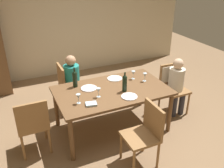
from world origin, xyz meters
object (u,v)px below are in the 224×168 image
at_px(chair_left_end, 33,123).
at_px(chair_right_end, 172,81).
at_px(person_woman_host, 73,78).
at_px(wine_glass_far, 98,91).
at_px(person_man_bearded, 177,82).
at_px(wine_glass_near_left, 145,75).
at_px(chair_far_left, 68,84).
at_px(wine_glass_near_right, 78,97).
at_px(dinner_plate_guest_right, 89,88).
at_px(dinner_plate_guest_left, 115,78).
at_px(chair_near, 146,131).
at_px(wine_glass_centre, 133,73).
at_px(wine_bottle_dark_red, 125,83).
at_px(dining_table, 112,94).
at_px(wine_bottle_tall_green, 75,78).
at_px(dinner_plate_host, 129,97).

bearing_deg(chair_left_end, chair_right_end, 4.68).
relative_size(person_woman_host, wine_glass_far, 7.34).
bearing_deg(person_man_bearded, wine_glass_near_left, -7.25).
xyz_separation_m(chair_far_left, wine_glass_near_right, (-0.12, -1.11, 0.33)).
distance_m(chair_far_left, dinner_plate_guest_right, 0.79).
relative_size(person_man_bearded, dinner_plate_guest_right, 4.15).
height_order(wine_glass_near_left, wine_glass_near_right, same).
xyz_separation_m(wine_glass_far, dinner_plate_guest_left, (0.50, 0.48, -0.10)).
distance_m(chair_near, wine_glass_centre, 1.26).
bearing_deg(chair_left_end, person_man_bearded, 1.37).
distance_m(chair_far_left, wine_glass_near_left, 1.47).
bearing_deg(wine_glass_centre, chair_far_left, 145.01).
xyz_separation_m(chair_left_end, wine_glass_near_right, (0.67, -0.10, 0.33)).
bearing_deg(wine_bottle_dark_red, dinner_plate_guest_left, 83.70).
relative_size(person_man_bearded, wine_glass_centre, 7.27).
bearing_deg(chair_far_left, wine_glass_centre, 55.01).
relative_size(person_woman_host, dinner_plate_guest_left, 4.18).
bearing_deg(chair_near, dining_table, 5.42).
height_order(person_man_bearded, wine_glass_far, person_man_bearded).
xyz_separation_m(dining_table, person_man_bearded, (1.29, -0.03, -0.04)).
bearing_deg(chair_far_left, wine_bottle_tall_green, -0.98).
xyz_separation_m(wine_bottle_tall_green, dinner_plate_guest_right, (0.18, -0.16, -0.14)).
bearing_deg(wine_glass_centre, wine_glass_near_left, -49.70).
relative_size(wine_bottle_dark_red, dinner_plate_host, 1.30).
relative_size(wine_glass_near_left, dinner_plate_host, 0.60).
height_order(chair_near, wine_glass_near_left, chair_near).
bearing_deg(wine_glass_near_left, chair_right_end, 5.97).
xyz_separation_m(wine_bottle_tall_green, dinner_plate_host, (0.65, -0.68, -0.14)).
height_order(wine_glass_near_right, dinner_plate_guest_left, wine_glass_near_right).
bearing_deg(dinner_plate_guest_left, chair_near, -95.66).
relative_size(chair_left_end, chair_near, 1.00).
height_order(chair_right_end, wine_bottle_dark_red, wine_bottle_dark_red).
relative_size(wine_glass_near_right, wine_glass_far, 1.00).
xyz_separation_m(chair_left_end, wine_glass_far, (1.00, -0.04, 0.33)).
height_order(chair_near, wine_glass_far, chair_near).
relative_size(wine_glass_far, dinner_plate_host, 0.60).
bearing_deg(chair_right_end, chair_left_end, 4.68).
bearing_deg(wine_glass_far, wine_bottle_tall_green, 114.64).
bearing_deg(person_woman_host, chair_right_end, 64.54).
distance_m(wine_bottle_dark_red, wine_glass_far, 0.45).
bearing_deg(person_man_bearded, chair_near, 36.67).
height_order(chair_far_left, wine_glass_near_right, chair_far_left).
bearing_deg(wine_bottle_tall_green, chair_left_end, -150.85).
distance_m(person_woman_host, wine_bottle_dark_red, 1.21).
relative_size(chair_far_left, dinner_plate_guest_right, 3.52).
bearing_deg(chair_far_left, chair_near, 17.59).
height_order(wine_glass_near_left, wine_glass_centre, same).
height_order(chair_right_end, wine_glass_near_right, chair_right_end).
bearing_deg(wine_glass_centre, person_man_bearded, -17.29).
relative_size(person_man_bearded, wine_glass_near_right, 7.27).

